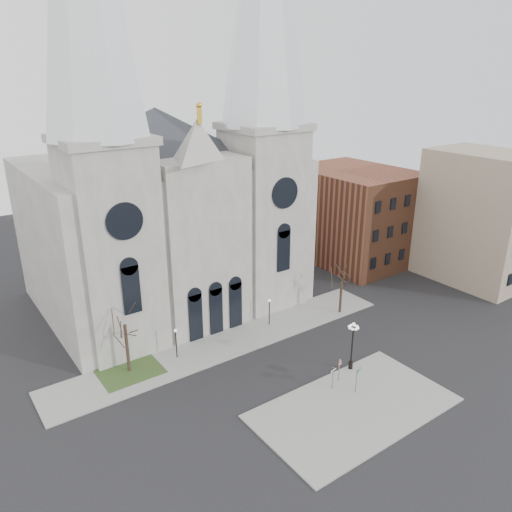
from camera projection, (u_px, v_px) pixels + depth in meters
ground at (292, 392)px, 46.42m from camera, size 160.00×160.00×0.00m
sidewalk_near at (354, 408)px, 44.22m from camera, size 18.00×10.00×0.14m
sidewalk_far at (228, 342)px, 54.76m from camera, size 40.00×6.00×0.14m
grass_patch at (130, 371)px, 49.53m from camera, size 6.00×5.00×0.18m
cathedral at (170, 159)px, 57.24m from camera, size 33.00×26.66×54.00m
bg_building_brick at (353, 215)px, 76.97m from camera, size 14.00×18.00×14.00m
bg_building_tan at (480, 218)px, 68.44m from camera, size 10.00×14.00×18.00m
tree_left at (124, 322)px, 47.58m from camera, size 3.20×3.20×7.50m
tree_right at (342, 280)px, 59.83m from camera, size 3.20×3.20×6.00m
ped_lamp_left at (176, 338)px, 51.08m from camera, size 0.32×0.32×3.26m
ped_lamp_right at (269, 308)px, 57.60m from camera, size 0.32×0.32×3.26m
stop_sign at (339, 365)px, 47.34m from camera, size 0.85×0.21×2.39m
globe_lamp at (353, 340)px, 48.72m from camera, size 1.36×1.36×5.16m
one_way_sign at (333, 374)px, 46.24m from camera, size 1.00×0.23×2.31m
street_name_sign at (357, 379)px, 45.79m from camera, size 0.74×0.31×2.43m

